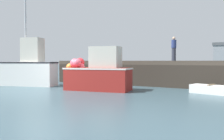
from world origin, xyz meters
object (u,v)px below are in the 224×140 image
fishing_boat_near_right (98,73)px  rowboat (211,89)px  fishing_boat_near_left (27,69)px  dockworker (174,49)px

fishing_boat_near_right → rowboat: bearing=15.3°
fishing_boat_near_left → fishing_boat_near_right: fishing_boat_near_left is taller
rowboat → dockworker: 5.95m
dockworker → fishing_boat_near_left: bearing=-139.7°
rowboat → dockworker: dockworker is taller
fishing_boat_near_right → fishing_boat_near_left: bearing=-177.7°
fishing_boat_near_left → fishing_boat_near_right: (5.08, 0.21, -0.16)m
fishing_boat_near_left → dockworker: 9.82m
fishing_boat_near_left → rowboat: fishing_boat_near_left is taller
fishing_boat_near_right → dockworker: bearing=69.1°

